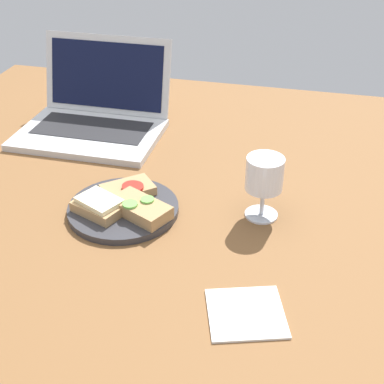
{
  "coord_description": "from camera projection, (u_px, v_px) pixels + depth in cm",
  "views": [
    {
      "loc": [
        28.32,
        -83.73,
        62.67
      ],
      "look_at": [
        7.91,
        -0.34,
        8.0
      ],
      "focal_mm": 50.0,
      "sensor_mm": 36.0,
      "label": 1
    }
  ],
  "objects": [
    {
      "name": "sandwich_with_cheese",
      "position": [
        100.0,
        205.0,
        1.02
      ],
      "size": [
        11.4,
        9.85,
        2.9
      ],
      "color": "#A88456",
      "rests_on": "plate"
    },
    {
      "name": "plate",
      "position": [
        123.0,
        209.0,
        1.05
      ],
      "size": [
        21.71,
        21.71,
        1.38
      ],
      "primitive_type": "cylinder",
      "color": "#333338",
      "rests_on": "wooden_table"
    },
    {
      "name": "sandwich_with_tomato",
      "position": [
        129.0,
        189.0,
        1.07
      ],
      "size": [
        11.81,
        11.48,
        2.46
      ],
      "color": "#A88456",
      "rests_on": "plate"
    },
    {
      "name": "sandwich_with_cucumber",
      "position": [
        140.0,
        208.0,
        1.01
      ],
      "size": [
        13.26,
        10.72,
        3.0
      ],
      "color": "#A88456",
      "rests_on": "plate"
    },
    {
      "name": "laptop",
      "position": [
        95.0,
        115.0,
        1.34
      ],
      "size": [
        34.39,
        29.13,
        20.82
      ],
      "color": "silver",
      "rests_on": "wooden_table"
    },
    {
      "name": "wine_glass",
      "position": [
        264.0,
        177.0,
        0.99
      ],
      "size": [
        7.11,
        7.11,
        12.64
      ],
      "color": "white",
      "rests_on": "wooden_table"
    },
    {
      "name": "wooden_table",
      "position": [
        154.0,
        213.0,
        1.07
      ],
      "size": [
        140.0,
        140.0,
        3.0
      ],
      "primitive_type": "cube",
      "color": "brown",
      "rests_on": "ground"
    },
    {
      "name": "napkin",
      "position": [
        246.0,
        313.0,
        0.82
      ],
      "size": [
        14.42,
        14.04,
        0.4
      ],
      "primitive_type": "cube",
      "rotation": [
        0.0,
        0.0,
        0.31
      ],
      "color": "white",
      "rests_on": "wooden_table"
    }
  ]
}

